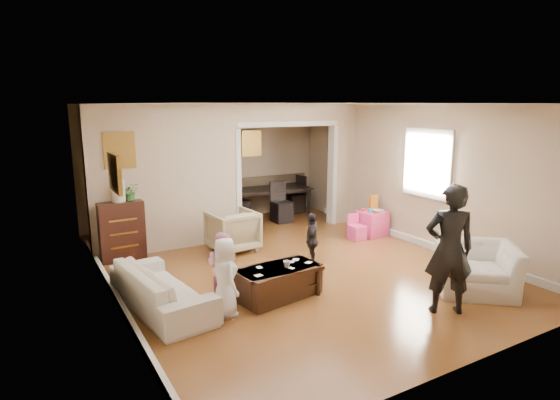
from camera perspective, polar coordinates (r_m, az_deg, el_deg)
floor at (r=7.67m, az=0.75°, el=-7.97°), size 7.00×7.00×0.00m
partition_left at (r=8.43m, az=-13.67°, el=2.63°), size 2.75×0.18×2.60m
partition_right at (r=10.19m, az=7.59°, el=4.39°), size 0.55×0.18×2.60m
partition_header at (r=9.33m, az=0.95°, el=10.75°), size 2.22×0.18×0.35m
window_pane at (r=8.72m, az=17.84°, el=4.35°), size 0.03×0.95×1.10m
framed_art_partition at (r=8.08m, az=-19.30°, el=5.85°), size 0.45×0.03×0.55m
framed_art_sofa_wall at (r=5.74m, az=-19.84°, el=3.16°), size 0.03×0.55×0.40m
framed_art_alcove at (r=10.81m, az=-3.57°, el=7.01°), size 0.45×0.03×0.55m
sofa at (r=6.21m, az=-14.51°, el=-10.51°), size 0.97×1.97×0.55m
armchair_back at (r=8.31m, az=-5.91°, el=-3.81°), size 0.83×0.86×0.73m
armchair_front at (r=7.07m, az=23.11°, el=-7.77°), size 1.39×1.38×0.68m
dresser at (r=8.24m, az=-19.10°, el=-3.58°), size 0.73×0.41×1.00m
table_lamp at (r=8.09m, az=-19.42°, el=1.08°), size 0.22×0.22×0.36m
potted_plant at (r=8.14m, az=-18.02°, el=0.98°), size 0.26×0.23×0.29m
coffee_table at (r=6.37m, az=-0.19°, el=-10.15°), size 1.21×0.76×0.42m
coffee_cup at (r=6.29m, az=0.84°, el=-7.94°), size 0.11×0.11×0.09m
play_table at (r=9.46m, az=11.27°, el=-2.84°), size 0.54×0.54×0.49m
cereal_box at (r=9.52m, az=11.52°, el=-0.33°), size 0.20×0.08×0.30m
cyan_cup at (r=9.29m, az=11.08°, el=-1.30°), size 0.08×0.08×0.08m
toy_block at (r=9.41m, az=10.31°, el=-1.20°), size 0.10×0.09×0.05m
play_bowl at (r=9.34m, az=12.05°, el=-1.36°), size 0.23×0.23×0.05m
dining_table at (r=10.84m, az=-1.51°, el=-0.22°), size 2.10×1.42×0.68m
adult_person at (r=6.10m, az=20.25°, el=-5.76°), size 0.72×0.65×1.66m
child_kneel_a at (r=5.79m, az=-6.86°, el=-9.48°), size 0.32×0.49×1.00m
child_kneel_b at (r=6.24m, az=-7.23°, el=-8.16°), size 0.54×0.58×0.95m
child_toddler at (r=7.42m, az=3.98°, el=-5.01°), size 0.51×0.55×0.90m
craft_papers at (r=6.35m, az=0.52°, el=-8.15°), size 0.95×0.40×0.00m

